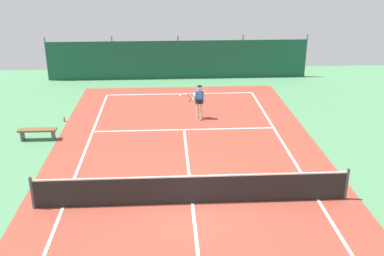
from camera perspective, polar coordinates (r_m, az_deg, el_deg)
ground_plane at (r=14.76m, az=0.04°, el=-9.48°), size 36.00×36.00×0.00m
court_surface at (r=14.76m, az=0.04°, el=-9.47°), size 11.02×26.60×0.01m
tennis_net at (r=14.50m, az=0.04°, el=-7.75°), size 10.12×0.10×1.10m
back_fence at (r=29.23m, az=-1.77°, el=7.78°), size 16.30×0.98×2.70m
tennis_player at (r=21.61m, az=0.92°, el=3.62°), size 0.86×0.63×1.64m
tennis_ball_near_player at (r=25.52m, az=-3.51°, el=4.22°), size 0.07×0.07×0.07m
parked_car at (r=31.24m, az=5.68°, el=8.91°), size 2.15×4.27×1.68m
courtside_bench at (r=20.42m, az=-18.90°, el=-0.43°), size 1.60×0.40×0.49m
water_bottle at (r=22.28m, az=-15.80°, el=1.06°), size 0.08×0.08×0.24m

